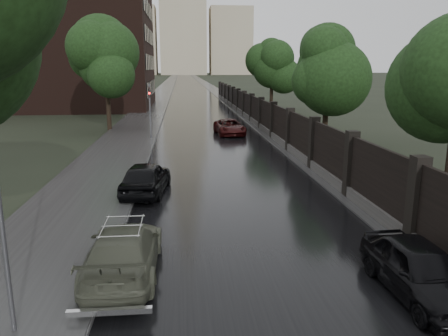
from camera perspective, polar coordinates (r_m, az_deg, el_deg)
road at (r=196.47m, az=-5.02°, el=11.51°), size 8.00×420.00×0.02m
sidewalk_left at (r=196.50m, az=-6.80°, el=11.49°), size 4.00×420.00×0.16m
verge_right at (r=196.61m, az=-3.38°, el=11.55°), size 3.00×420.00×0.08m
fence_right at (r=39.20m, az=4.33°, el=6.98°), size 0.45×75.72×2.70m
tree_left_far at (r=36.88m, az=-15.16°, el=12.78°), size 4.25×4.25×7.39m
tree_right_b at (r=29.97m, az=13.42°, el=12.35°), size 4.08×4.08×7.01m
tree_right_c at (r=47.37m, az=6.29°, el=12.75°), size 4.08×4.08×7.01m
traffic_light at (r=31.59m, az=-9.64°, el=7.90°), size 0.16×0.32×4.00m
brick_building at (r=60.73m, az=-21.68°, el=16.77°), size 24.00×18.00×20.00m
stalinist_tower at (r=308.20m, az=-5.41°, el=19.19°), size 92.00×30.00×159.00m
volga_sedan at (r=11.44m, az=-12.97°, el=-10.53°), size 1.78×4.32×1.25m
hatchback_left at (r=18.27m, az=-10.16°, el=-1.25°), size 2.11×4.20×1.37m
car_right_near at (r=11.11m, az=24.25°, el=-12.05°), size 1.61×3.79×1.28m
car_right_far at (r=33.93m, az=0.74°, el=5.37°), size 2.37×4.49×1.20m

